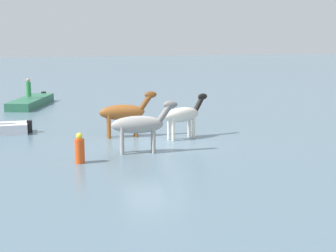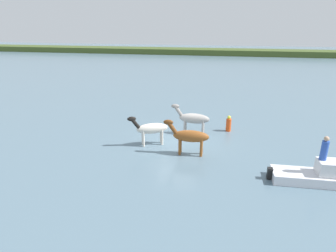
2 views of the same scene
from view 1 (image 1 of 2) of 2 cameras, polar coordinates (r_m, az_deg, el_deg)
ground_plane at (r=21.94m, az=-1.61°, el=-2.06°), size 154.15×154.15×0.00m
horse_dark_mare at (r=20.22m, az=-3.15°, el=0.14°), size 2.67×0.76×2.07m
horse_pinto_flank at (r=23.35m, az=-4.89°, el=1.53°), size 2.65×0.62×2.07m
horse_gray_outer at (r=22.96m, az=1.68°, el=1.25°), size 2.45×1.40×1.96m
boat_dinghy_port at (r=34.32m, az=-15.02°, el=2.48°), size 3.00×5.56×0.76m
person_boatman_standing at (r=34.23m, az=-15.28°, el=4.10°), size 0.32×0.32×1.19m
buoy_channel_marker at (r=19.03m, az=-9.82°, el=-2.60°), size 0.36×0.36×1.14m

